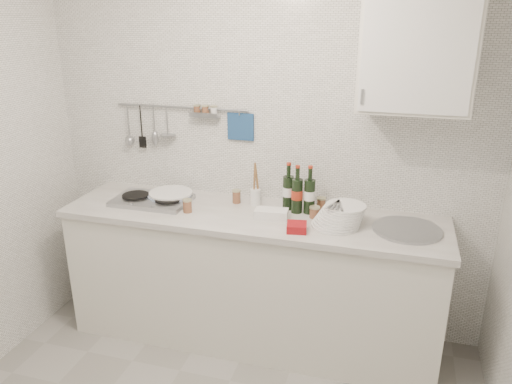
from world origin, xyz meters
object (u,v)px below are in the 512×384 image
Objects in this scene: wall_cabinet at (417,47)px; plate_stack_hob at (169,196)px; plate_stack_sink at (340,216)px; wine_bottles at (298,188)px; utensil_crock at (255,195)px.

wall_cabinet is 1.81m from plate_stack_hob.
plate_stack_sink is 0.34m from wine_bottles.
utensil_crock is at bearing 177.64° from wall_cabinet.
wine_bottles reaches higher than plate_stack_hob.
wine_bottles is 1.06× the size of utensil_crock.
plate_stack_hob is at bearing -177.47° from wine_bottles.
wine_bottles reaches higher than utensil_crock.
utensil_crock is at bearing 7.60° from plate_stack_hob.
wall_cabinet is at bearing 24.13° from plate_stack_sink.
utensil_crock reaches higher than plate_stack_hob.
plate_stack_hob is (-1.51, -0.04, -1.00)m from wall_cabinet.
wine_bottles is at bearing -7.67° from utensil_crock.
plate_stack_hob is 1.01× the size of plate_stack_sink.
plate_stack_sink is at bearing -5.44° from plate_stack_hob.
wall_cabinet reaches higher than utensil_crock.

